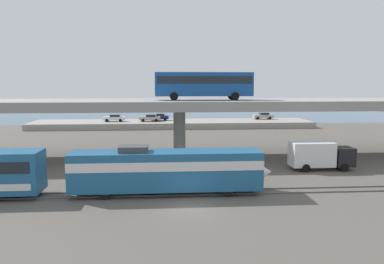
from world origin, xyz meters
name	(u,v)px	position (x,y,z in m)	size (l,w,h in m)	color
ground_plane	(191,208)	(0.00, 0.00, 0.00)	(260.00, 260.00, 0.00)	#565149
rail_strip_near	(188,195)	(0.00, 3.29, 0.06)	(110.00, 0.12, 0.12)	#59544C
rail_strip_far	(187,190)	(0.00, 4.71, 0.06)	(110.00, 0.12, 0.12)	#59544C
train_locomotive	(176,168)	(-0.99, 4.00, 2.19)	(17.12, 3.04, 4.18)	#1E5984
highway_overpass	(179,105)	(0.00, 20.00, 6.62)	(96.00, 11.05, 7.31)	gray
transit_bus_on_overpass	(204,83)	(3.03, 19.59, 9.37)	(12.00, 2.68, 3.40)	#14478C
service_truck_west	(320,155)	(14.91, 11.97, 1.64)	(6.80, 2.46, 3.04)	black
pier_parking_lot	(173,124)	(0.00, 55.00, 0.63)	(59.82, 11.08, 1.27)	gray
parked_car_0	(160,117)	(-2.83, 56.55, 2.04)	(4.01, 1.93, 1.50)	navy
parked_car_1	(150,118)	(-4.88, 54.31, 2.04)	(4.48, 1.94, 1.50)	#9E998C
parked_car_2	(263,116)	(20.77, 57.70, 2.04)	(4.48, 1.98, 1.50)	#9E998C
parked_car_3	(114,118)	(-12.49, 54.62, 2.04)	(4.60, 1.89, 1.50)	silver
harbor_water	(171,117)	(0.00, 78.00, 0.00)	(140.00, 36.00, 0.01)	#385B7A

